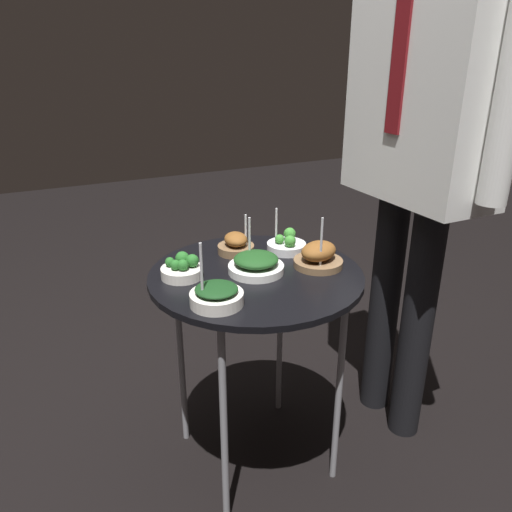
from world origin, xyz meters
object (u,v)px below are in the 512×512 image
bowl_roast_front_right (318,256)px  bowl_spinach_front_left (216,296)px  bowl_broccoli_back_right (182,269)px  bowl_roast_front_center (236,245)px  serving_cart (256,290)px  bowl_broccoli_mid_right (287,244)px  waiter_figure (424,119)px  bowl_spinach_far_rim (256,264)px

bowl_roast_front_right → bowl_spinach_front_left: (0.09, -0.35, -0.01)m
bowl_spinach_front_left → bowl_broccoli_back_right: bearing=-172.6°
bowl_roast_front_center → bowl_spinach_front_left: 0.34m
serving_cart → bowl_broccoli_mid_right: bowl_broccoli_mid_right is taller
bowl_broccoli_back_right → bowl_broccoli_mid_right: bowl_broccoli_mid_right is taller
bowl_roast_front_center → waiter_figure: size_ratio=0.07×
bowl_broccoli_back_right → waiter_figure: bearing=83.0°
serving_cart → bowl_broccoli_back_right: bowl_broccoli_back_right is taller
bowl_spinach_far_rim → bowl_spinach_front_left: bearing=-52.8°
bowl_roast_front_center → bowl_spinach_front_left: bearing=-31.8°
bowl_broccoli_mid_right → bowl_broccoli_back_right: bearing=-82.8°
bowl_spinach_far_rim → bowl_roast_front_center: bearing=176.9°
bowl_broccoli_mid_right → bowl_spinach_far_rim: bearing=-55.9°
bowl_broccoli_back_right → bowl_roast_front_center: 0.23m
bowl_spinach_far_rim → bowl_roast_front_center: bowl_spinach_far_rim is taller
serving_cart → waiter_figure: waiter_figure is taller
waiter_figure → bowl_broccoli_mid_right: bearing=-109.6°
bowl_roast_front_right → waiter_figure: 0.51m
bowl_spinach_far_rim → bowl_roast_front_right: size_ratio=0.98×
bowl_spinach_front_left → bowl_broccoli_mid_right: bearing=125.7°
serving_cart → waiter_figure: (0.03, 0.53, 0.45)m
bowl_spinach_far_rim → bowl_roast_front_center: (-0.16, 0.01, 0.00)m
bowl_broccoli_mid_right → bowl_roast_front_right: (0.15, 0.02, 0.01)m
bowl_broccoli_mid_right → bowl_spinach_front_left: 0.41m
bowl_spinach_front_left → bowl_roast_front_center: bearing=148.2°
bowl_spinach_far_rim → waiter_figure: (0.03, 0.53, 0.37)m
bowl_spinach_far_rim → bowl_roast_front_right: bowl_roast_front_right is taller
bowl_broccoli_back_right → waiter_figure: 0.82m
bowl_roast_front_center → bowl_spinach_front_left: bowl_spinach_front_left is taller
bowl_roast_front_center → bowl_roast_front_right: bowl_roast_front_right is taller
bowl_spinach_front_left → waiter_figure: bearing=98.4°
waiter_figure → bowl_spinach_front_left: bearing=-81.6°
bowl_broccoli_back_right → bowl_roast_front_center: (-0.10, 0.21, 0.00)m
serving_cart → bowl_spinach_front_left: bowl_spinach_front_left is taller
bowl_broccoli_mid_right → bowl_spinach_front_left: bearing=-54.3°
bowl_broccoli_mid_right → waiter_figure: waiter_figure is taller
serving_cart → bowl_broccoli_back_right: size_ratio=5.78×
bowl_roast_front_center → waiter_figure: (0.19, 0.52, 0.37)m
serving_cart → bowl_broccoli_back_right: bearing=-107.3°
bowl_spinach_far_rim → bowl_roast_front_center: size_ratio=1.29×
bowl_broccoli_back_right → bowl_roast_front_right: size_ratio=0.72×
bowl_broccoli_back_right → bowl_spinach_front_left: size_ratio=0.68×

